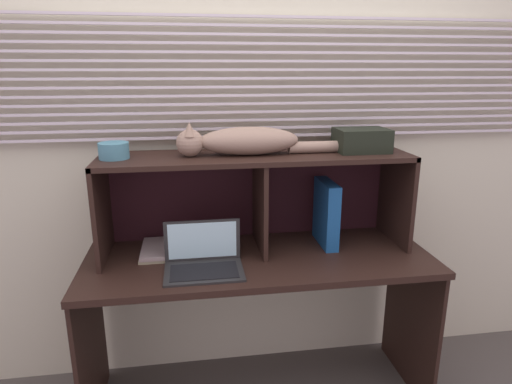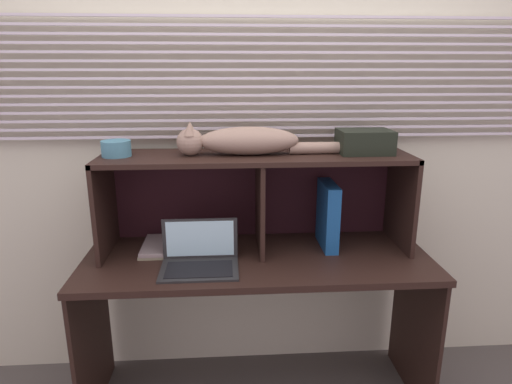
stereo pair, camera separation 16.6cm
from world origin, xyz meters
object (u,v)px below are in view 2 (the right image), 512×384
object	(u,v)px
laptop	(200,258)
small_basket	(116,148)
binder_upright	(328,215)
storage_box	(365,142)
cat	(243,141)
book_stack	(160,246)

from	to	relation	value
laptop	small_basket	size ratio (longest dim) A/B	2.57
small_basket	binder_upright	bearing A→B (deg)	0.00
laptop	storage_box	distance (m)	0.91
small_basket	storage_box	world-z (taller)	storage_box
laptop	binder_upright	bearing A→B (deg)	18.19
laptop	storage_box	size ratio (longest dim) A/B	1.39
cat	book_stack	size ratio (longest dim) A/B	3.08
laptop	book_stack	distance (m)	0.29
small_basket	storage_box	distance (m)	1.11
small_basket	cat	bearing A→B (deg)	0.00
binder_upright	book_stack	world-z (taller)	binder_upright
binder_upright	storage_box	distance (m)	0.38
cat	binder_upright	distance (m)	0.54
cat	book_stack	distance (m)	0.64
cat	laptop	bearing A→B (deg)	-135.50
cat	small_basket	world-z (taller)	cat
book_stack	storage_box	size ratio (longest dim) A/B	1.07
cat	binder_upright	xyz separation A→B (m)	(0.40, -0.00, -0.36)
cat	small_basket	size ratio (longest dim) A/B	6.09
laptop	cat	bearing A→B (deg)	44.50
cat	small_basket	distance (m)	0.56
cat	storage_box	size ratio (longest dim) A/B	3.29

